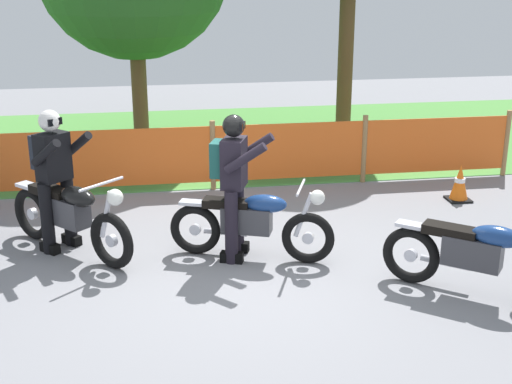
{
  "coord_description": "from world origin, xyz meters",
  "views": [
    {
      "loc": [
        -0.94,
        -7.24,
        3.35
      ],
      "look_at": [
        0.2,
        -0.02,
        0.9
      ],
      "focal_mm": 49.81,
      "sensor_mm": 36.0,
      "label": 1
    }
  ],
  "objects_px": {
    "motorcycle_trailing": "(478,256)",
    "rider_third": "(233,179)",
    "motorcycle_third": "(252,222)",
    "motorcycle_lead": "(70,215)",
    "traffic_cone": "(460,183)",
    "rider_lead": "(54,172)"
  },
  "relations": [
    {
      "from": "rider_third",
      "to": "rider_lead",
      "type": "bearing_deg",
      "value": -175.53
    },
    {
      "from": "motorcycle_trailing",
      "to": "traffic_cone",
      "type": "relative_size",
      "value": 3.04
    },
    {
      "from": "rider_lead",
      "to": "rider_third",
      "type": "distance_m",
      "value": 2.11
    },
    {
      "from": "motorcycle_trailing",
      "to": "rider_third",
      "type": "distance_m",
      "value": 2.75
    },
    {
      "from": "motorcycle_trailing",
      "to": "motorcycle_third",
      "type": "distance_m",
      "value": 2.5
    },
    {
      "from": "rider_lead",
      "to": "rider_third",
      "type": "xyz_separation_m",
      "value": [
        2.03,
        -0.58,
        0.0
      ]
    },
    {
      "from": "motorcycle_trailing",
      "to": "motorcycle_third",
      "type": "height_order",
      "value": "motorcycle_trailing"
    },
    {
      "from": "motorcycle_lead",
      "to": "rider_third",
      "type": "xyz_separation_m",
      "value": [
        1.87,
        -0.42,
        0.47
      ]
    },
    {
      "from": "motorcycle_trailing",
      "to": "motorcycle_third",
      "type": "xyz_separation_m",
      "value": [
        -2.12,
        1.33,
        -0.01
      ]
    },
    {
      "from": "motorcycle_lead",
      "to": "motorcycle_third",
      "type": "bearing_deg",
      "value": 32.81
    },
    {
      "from": "motorcycle_trailing",
      "to": "traffic_cone",
      "type": "xyz_separation_m",
      "value": [
        1.11,
        2.88,
        -0.2
      ]
    },
    {
      "from": "motorcycle_third",
      "to": "rider_lead",
      "type": "xyz_separation_m",
      "value": [
        -2.23,
        0.65,
        0.51
      ]
    },
    {
      "from": "rider_third",
      "to": "traffic_cone",
      "type": "distance_m",
      "value": 3.8
    },
    {
      "from": "motorcycle_trailing",
      "to": "rider_lead",
      "type": "height_order",
      "value": "rider_lead"
    },
    {
      "from": "motorcycle_lead",
      "to": "motorcycle_third",
      "type": "height_order",
      "value": "motorcycle_lead"
    },
    {
      "from": "motorcycle_trailing",
      "to": "rider_third",
      "type": "bearing_deg",
      "value": -172.09
    },
    {
      "from": "motorcycle_lead",
      "to": "rider_third",
      "type": "bearing_deg",
      "value": 33.53
    },
    {
      "from": "motorcycle_lead",
      "to": "motorcycle_third",
      "type": "relative_size",
      "value": 0.85
    },
    {
      "from": "motorcycle_trailing",
      "to": "traffic_cone",
      "type": "height_order",
      "value": "motorcycle_trailing"
    },
    {
      "from": "motorcycle_third",
      "to": "rider_lead",
      "type": "distance_m",
      "value": 2.38
    },
    {
      "from": "motorcycle_third",
      "to": "traffic_cone",
      "type": "relative_size",
      "value": 3.49
    },
    {
      "from": "motorcycle_trailing",
      "to": "rider_lead",
      "type": "bearing_deg",
      "value": -165.4
    }
  ]
}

